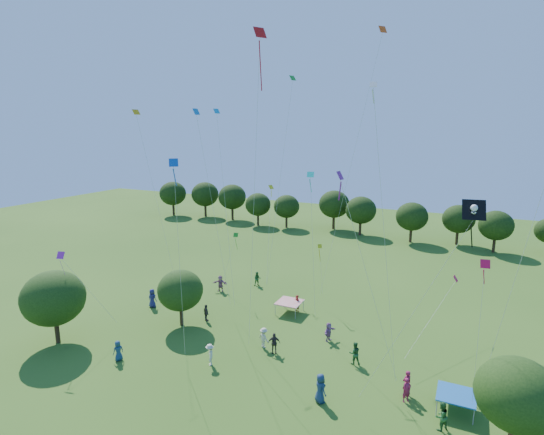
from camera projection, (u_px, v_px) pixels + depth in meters
The scene contains 39 objects.
near_tree_west at pixel (53, 298), 33.26m from camera, with size 4.82×4.82×5.95m.
near_tree_north at pixel (180, 290), 36.41m from camera, with size 3.90×3.90×4.96m.
near_tree_east at pixel (517, 395), 21.58m from camera, with size 4.15×4.15×5.40m.
treeline at pixel (374, 211), 67.05m from camera, with size 88.01×8.77×6.77m.
tent_red_stripe at pixel (289, 302), 39.30m from camera, with size 2.20×2.20×1.10m.
tent_blue at pixel (456, 395), 25.61m from camera, with size 2.20×2.20×1.10m.
crowd_person_0 at pixel (152, 298), 40.58m from camera, with size 0.89×0.48×1.81m, color navy.
crowd_person_1 at pixel (407, 390), 26.47m from camera, with size 0.60×0.38×1.60m, color #951B43.
crowd_person_2 at pixel (257, 279), 46.14m from camera, with size 0.78×0.42×1.57m, color #275C29.
crowd_person_3 at pixel (210, 355), 30.59m from camera, with size 1.06×0.48×1.63m, color beige.
crowd_person_4 at pixel (206, 313), 37.67m from camera, with size 0.89×0.41×1.52m, color #443937.
crowd_person_5 at pixel (220, 283), 44.56m from camera, with size 1.61×0.58×1.73m, color #925574.
crowd_person_6 at pixel (320, 388), 26.40m from camera, with size 0.94×0.51×1.91m, color navy.
crowd_person_7 at pixel (407, 383), 27.03m from camera, with size 0.66×0.42×1.76m, color maroon.
crowd_person_8 at pixel (355, 353), 30.73m from camera, with size 0.84×0.45×1.70m, color #255628.
crowd_person_9 at pixel (264, 338), 33.11m from camera, with size 1.05×0.47×1.61m, color beige.
crowd_person_10 at pixel (274, 343), 32.24m from camera, with size 0.96×0.44×1.64m, color #382E2C.
crowd_person_11 at pixel (329, 332), 34.11m from camera, with size 1.45×0.52×1.55m, color #8B528E.
crowd_person_12 at pixel (118, 351), 31.21m from camera, with size 0.77×0.41×1.55m, color navy.
crowd_person_13 at pixel (297, 303), 39.67m from camera, with size 0.60×0.39×1.61m, color maroon.
crowd_person_14 at pixel (441, 416), 23.99m from camera, with size 0.85×0.46×1.72m, color #29612C.
pirate_kite at pixel (470, 216), 19.88m from camera, with size 5.70×1.10×12.24m.
red_high_kite at pixel (258, 93), 27.06m from camera, with size 1.53×0.87×21.68m.
small_kite_0 at pixel (449, 290), 34.66m from camera, with size 2.83×9.69×3.37m.
small_kite_1 at pixel (366, 101), 35.44m from camera, with size 5.01×0.72×23.58m.
small_kite_2 at pixel (270, 204), 44.66m from camera, with size 1.53×4.09×9.66m.
small_kite_3 at pixel (234, 242), 42.44m from camera, with size 2.23×0.79×5.36m.
small_kite_4 at pixel (205, 162), 34.48m from camera, with size 1.60×2.52×17.07m.
small_kite_5 at pixel (67, 265), 32.41m from camera, with size 2.80×2.82×6.37m.
small_kite_6 at pixel (382, 204), 21.87m from camera, with size 1.46×4.58×17.64m.
small_kite_7 at pixel (311, 202), 33.66m from camera, with size 0.90×0.51×12.19m.
small_kite_8 at pixel (483, 286), 23.81m from camera, with size 0.55×1.26×8.32m.
small_kite_9 at pixel (146, 156), 37.49m from camera, with size 2.01×2.64×17.14m.
small_kite_10 at pixel (320, 255), 39.90m from camera, with size 0.55×0.38×4.89m.
small_kite_11 at pixel (286, 132), 40.68m from camera, with size 2.04×2.45×20.43m.
small_kite_12 at pixel (176, 209), 25.53m from camera, with size 1.76×2.40×13.82m.
small_kite_13 at pixel (357, 239), 21.56m from camera, with size 2.60×5.91×13.55m.
small_kite_14 at pixel (528, 237), 18.79m from camera, with size 1.73×4.47×14.18m.
small_kite_15 at pixel (221, 162), 37.58m from camera, with size 2.87×2.25×17.25m.
Camera 1 is at (11.82, -11.00, 16.79)m, focal length 28.00 mm.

